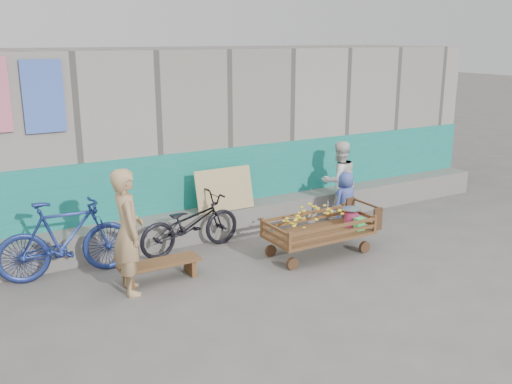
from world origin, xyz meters
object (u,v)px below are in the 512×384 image
bicycle_dark (190,224)px  vendor_man (128,232)px  child (346,200)px  bench (160,267)px  woman (339,181)px  bicycle_blue (66,239)px  banana_cart (317,223)px

bicycle_dark → vendor_man: bearing=121.4°
vendor_man → child: (4.01, 0.63, -0.32)m
bench → child: size_ratio=1.11×
woman → child: woman is taller
bench → woman: size_ratio=0.77×
vendor_man → bicycle_dark: size_ratio=0.98×
vendor_man → bicycle_blue: (-0.59, 0.91, -0.27)m
bicycle_dark → banana_cart: bearing=-130.8°
banana_cart → bicycle_dark: bicycle_dark is taller
woman → banana_cart: bearing=47.1°
woman → bicycle_dark: bearing=7.8°
vendor_man → woman: 4.36m
vendor_man → bicycle_dark: (1.26, 0.95, -0.38)m
banana_cart → vendor_man: size_ratio=1.06×
woman → bicycle_blue: (-4.82, -0.19, -0.16)m
vendor_man → child: vendor_man is taller
banana_cart → bicycle_dark: (-1.58, 1.11, -0.06)m
woman → bicycle_blue: 4.82m
woman → child: (-0.22, -0.46, -0.22)m
bicycle_dark → bicycle_blue: bicycle_blue is taller
banana_cart → bench: (-2.39, 0.30, -0.30)m
banana_cart → bicycle_blue: 3.59m
child → bicycle_blue: bearing=-14.3°
banana_cart → woman: 1.89m
bench → woman: (3.78, 0.96, 0.51)m
banana_cart → vendor_man: bearing=176.7°
woman → bicycle_dark: (-2.97, -0.14, -0.27)m
bench → banana_cart: bearing=-7.2°
banana_cart → child: bearing=34.0°
bicycle_blue → bench: bearing=-121.8°
bench → woman: bearing=14.2°
banana_cart → child: 1.42m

